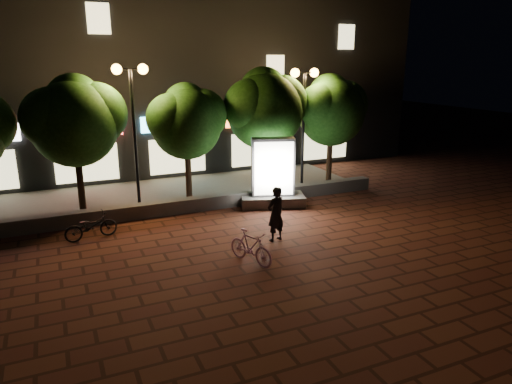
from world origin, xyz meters
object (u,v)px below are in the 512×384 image
ad_kiosk (273,179)px  tree_right (265,106)px  street_lamp_right (304,97)px  rider (276,214)px  street_lamp_left (132,100)px  scooter_parked (91,226)px  tree_mid (187,119)px  tree_left (75,118)px  tree_far_right (332,108)px  scooter_pink (251,247)px

ad_kiosk → tree_right: bearing=73.0°
street_lamp_right → rider: 7.00m
tree_right → street_lamp_left: 5.38m
street_lamp_left → scooter_parked: 4.86m
ad_kiosk → tree_mid: bearing=143.1°
tree_left → tree_mid: bearing=-0.0°
street_lamp_left → tree_far_right: bearing=1.8°
tree_left → scooter_parked: (-0.01, -2.88, -3.02)m
tree_far_right → scooter_parked: tree_far_right is taller
tree_far_right → rider: 7.93m
tree_right → ad_kiosk: bearing=-107.0°
tree_mid → street_lamp_left: 2.22m
ad_kiosk → tree_far_right: bearing=27.9°
street_lamp_right → ad_kiosk: bearing=-142.2°
tree_left → tree_far_right: size_ratio=1.03×
tree_mid → scooter_pink: size_ratio=2.90×
tree_far_right → ad_kiosk: size_ratio=1.79×
tree_left → street_lamp_left: size_ratio=0.94×
tree_right → rider: 6.33m
tree_far_right → street_lamp_left: (-8.55, -0.26, 0.66)m
ad_kiosk → street_lamp_left: bearing=159.7°
tree_far_right → street_lamp_right: bearing=-170.4°
street_lamp_right → tree_mid: bearing=177.0°
tree_left → scooter_parked: tree_left is taller
tree_far_right → scooter_parked: 11.29m
tree_far_right → street_lamp_left: bearing=-178.2°
scooter_pink → tree_mid: bearing=66.0°
tree_far_right → scooter_pink: tree_far_right is taller
tree_mid → scooter_pink: 7.08m
tree_mid → street_lamp_left: size_ratio=0.87×
scooter_pink → rider: size_ratio=0.90×
scooter_pink → scooter_parked: scooter_pink is taller
street_lamp_left → ad_kiosk: 5.87m
scooter_pink → rider: bearing=19.1°
tree_right → scooter_parked: size_ratio=3.15×
tree_right → tree_far_right: 3.20m
rider → tree_right: bearing=-128.5°
scooter_parked → tree_right: bearing=-78.3°
tree_mid → scooter_parked: 5.67m
tree_mid → ad_kiosk: tree_mid is taller
tree_left → scooter_pink: size_ratio=3.15×
tree_far_right → rider: tree_far_right is taller
street_lamp_left → scooter_pink: street_lamp_left is taller
street_lamp_left → street_lamp_right: street_lamp_left is taller
tree_right → scooter_pink: 8.01m
tree_right → tree_far_right: size_ratio=1.06×
tree_right → rider: (-2.12, -5.32, -2.70)m
tree_left → ad_kiosk: tree_left is taller
rider → scooter_parked: rider is taller
street_lamp_right → tree_left: bearing=178.3°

